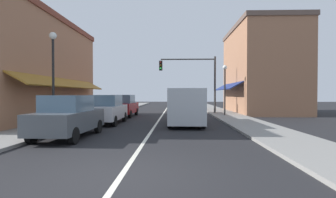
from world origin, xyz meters
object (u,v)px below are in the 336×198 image
(street_lamp_right_mid, at_px, (225,81))
(van_in_lane, at_px, (186,105))
(traffic_signal_mast_arm, at_px, (195,74))
(parked_car_second_left, at_px, (107,109))
(parked_car_third_left, at_px, (124,106))
(street_lamp_left_near, at_px, (53,65))
(parked_car_nearest_left, at_px, (69,117))

(street_lamp_right_mid, bearing_deg, van_in_lane, -120.37)
(traffic_signal_mast_arm, distance_m, street_lamp_right_mid, 3.72)
(van_in_lane, bearing_deg, traffic_signal_mast_arm, 82.89)
(parked_car_second_left, height_order, street_lamp_right_mid, street_lamp_right_mid)
(parked_car_third_left, distance_m, traffic_signal_mast_arm, 7.32)
(van_in_lane, height_order, street_lamp_left_near, street_lamp_left_near)
(parked_car_nearest_left, relative_size, street_lamp_right_mid, 0.99)
(parked_car_nearest_left, xyz_separation_m, traffic_signal_mast_arm, (6.17, 13.38, 2.78))
(parked_car_third_left, bearing_deg, traffic_signal_mast_arm, 29.68)
(parked_car_second_left, relative_size, van_in_lane, 0.79)
(van_in_lane, relative_size, street_lamp_left_near, 1.06)
(traffic_signal_mast_arm, bearing_deg, street_lamp_left_near, -124.98)
(parked_car_nearest_left, xyz_separation_m, van_in_lane, (5.02, 4.73, 0.27))
(street_lamp_left_near, bearing_deg, traffic_signal_mast_arm, 55.02)
(traffic_signal_mast_arm, height_order, street_lamp_right_mid, traffic_signal_mast_arm)
(van_in_lane, xyz_separation_m, street_lamp_right_mid, (3.39, 5.79, 1.72))
(parked_car_third_left, bearing_deg, street_lamp_right_mid, 3.84)
(parked_car_third_left, xyz_separation_m, traffic_signal_mast_arm, (5.97, 3.20, 2.78))
(parked_car_second_left, distance_m, street_lamp_left_near, 4.25)
(parked_car_nearest_left, bearing_deg, traffic_signal_mast_arm, 66.58)
(street_lamp_left_near, xyz_separation_m, street_lamp_right_mid, (10.10, 8.36, -0.43))
(parked_car_nearest_left, bearing_deg, parked_car_second_left, 88.91)
(traffic_signal_mast_arm, bearing_deg, parked_car_nearest_left, -114.74)
(parked_car_nearest_left, relative_size, traffic_signal_mast_arm, 0.78)
(street_lamp_left_near, bearing_deg, parked_car_nearest_left, -52.09)
(parked_car_nearest_left, distance_m, street_lamp_right_mid, 13.62)
(parked_car_second_left, relative_size, street_lamp_left_near, 0.84)
(van_in_lane, bearing_deg, parked_car_nearest_left, -136.25)
(parked_car_nearest_left, height_order, street_lamp_left_near, street_lamp_left_near)
(parked_car_second_left, xyz_separation_m, street_lamp_right_mid, (8.20, 5.43, 1.99))
(parked_car_second_left, xyz_separation_m, traffic_signal_mast_arm, (5.95, 8.29, 2.78))
(parked_car_nearest_left, bearing_deg, street_lamp_right_mid, 52.67)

